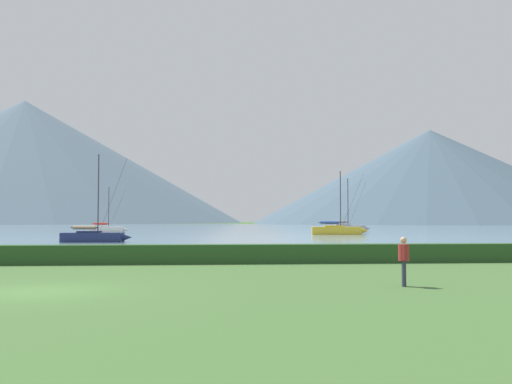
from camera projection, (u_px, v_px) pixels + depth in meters
ground_plane at (39, 291)px, 17.92m from camera, size 1000.00×1000.00×0.00m
harbor_water at (189, 228)px, 154.32m from camera, size 320.00×246.00×0.00m
hedge_line at (104, 254)px, 28.89m from camera, size 80.00×1.20×0.96m
sailboat_slip_1 at (106, 229)px, 100.88m from camera, size 7.12×2.38×7.88m
sailboat_slip_3 at (345, 228)px, 106.76m from camera, size 8.52×3.10×9.85m
sailboat_slip_4 at (337, 230)px, 85.66m from camera, size 8.51×3.45×9.39m
sailboat_slip_5 at (94, 236)px, 56.97m from camera, size 6.86×2.31×8.68m
person_seated_viewer at (404, 257)px, 19.31m from camera, size 0.36×0.55×1.65m
distant_hill_west_ridge at (43, 186)px, 388.10m from camera, size 222.60×222.60×48.62m
distant_hill_central_peak at (24, 161)px, 381.22m from camera, size 287.55×287.55×80.77m
distant_hill_east_ridge at (430, 177)px, 312.59m from camera, size 192.79×192.79×50.78m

